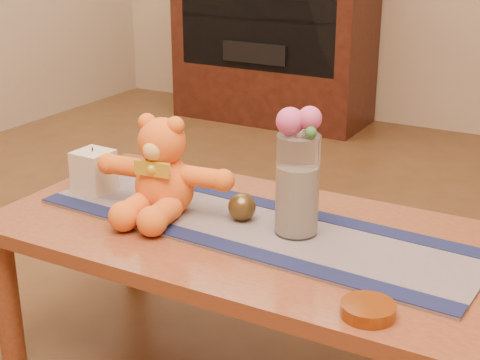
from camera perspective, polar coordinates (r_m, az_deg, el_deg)
The scene contains 22 objects.
coffee_table_top at distance 1.87m, azimuth 1.34°, elevation -4.58°, with size 1.40×0.70×0.04m, color brown.
table_leg_fl at distance 2.13m, azimuth -18.19°, elevation -9.17°, with size 0.07×0.07×0.41m, color brown.
table_leg_bl at distance 2.51m, azimuth -8.57°, elevation -3.76°, with size 0.07×0.07×0.41m, color brown.
persian_runner at distance 1.87m, azimuth 0.97°, elevation -3.70°, with size 1.20×0.35×0.01m, color #171942.
runner_border_near at distance 1.76m, azimuth -1.50°, elevation -5.17°, with size 1.20×0.06×0.00m, color #14193C.
runner_border_far at distance 1.99m, azimuth 3.15°, elevation -2.13°, with size 1.20×0.06×0.00m, color #14193C.
teddy_bear at distance 1.93m, azimuth -6.14°, elevation 1.09°, with size 0.38×0.31×0.26m, color orange, non-canonical shape.
pillar_candle at distance 2.13m, azimuth -11.64°, elevation 0.72°, with size 0.10×0.10×0.12m, color beige.
candle_wick at distance 2.11m, azimuth -11.77°, elevation 2.43°, with size 0.00×0.00×0.01m, color black.
glass_vase at distance 1.78m, azimuth 4.63°, elevation -0.41°, with size 0.11×0.11×0.26m, color silver.
potpourri_fill at distance 1.80m, azimuth 4.60°, elevation -1.57°, with size 0.09×0.09×0.18m, color beige.
rose_left at distance 1.73m, azimuth 4.04°, elevation 4.72°, with size 0.07×0.07×0.07m, color #CC487B.
rose_right at distance 1.72m, azimuth 5.62°, elevation 4.95°, with size 0.06×0.06×0.06m, color #CC487B.
blue_flower_back at distance 1.76m, azimuth 5.55°, elevation 4.70°, with size 0.04×0.04×0.04m, color #505FAF.
blue_flower_side at distance 1.77m, azimuth 4.16°, elevation 4.52°, with size 0.04×0.04×0.04m, color #505FAF.
leaf_sprig at distance 1.70m, azimuth 5.71°, elevation 3.81°, with size 0.03×0.03×0.03m, color #33662D.
bronze_ball at distance 1.89m, azimuth 0.15°, elevation -2.16°, with size 0.07×0.07×0.07m, color #523D1B.
amber_dish at distance 1.50m, azimuth 10.25°, elevation -10.22°, with size 0.11×0.11×0.03m, color #BF5914.
media_cabinet at distance 4.50m, azimuth 2.73°, elevation 11.75°, with size 1.20×0.50×1.10m, color black.
cabinet_cavity at distance 4.28m, azimuth 1.31°, elevation 12.81°, with size 1.02×0.03×0.61m, color black.
cabinet_shelf at distance 4.35m, azimuth 1.85°, elevation 12.93°, with size 1.02×0.20×0.03m, color black.
stereo_lower at distance 4.40m, azimuth 1.94°, elevation 10.40°, with size 0.42×0.28×0.12m, color black.
Camera 1 is at (0.79, -1.50, 1.22)m, focal length 53.15 mm.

